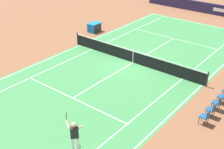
{
  "coord_description": "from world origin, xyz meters",
  "views": [
    {
      "loc": [
        16.88,
        11.41,
        9.76
      ],
      "look_at": [
        3.83,
        1.02,
        0.9
      ],
      "focal_mm": 47.72,
      "sensor_mm": 36.0,
      "label": 1
    }
  ],
  "objects": [
    {
      "name": "spectator_chair_6",
      "position": [
        3.01,
        7.33,
        0.52
      ],
      "size": [
        0.44,
        0.44,
        0.88
      ],
      "color": "#38383D",
      "rests_on": "ground_plane"
    },
    {
      "name": "spectator_chair_5",
      "position": [
        2.17,
        7.33,
        0.52
      ],
      "size": [
        0.44,
        0.44,
        0.88
      ],
      "color": "#38383D",
      "rests_on": "ground_plane"
    },
    {
      "name": "court_slab",
      "position": [
        0.0,
        0.0,
        0.0
      ],
      "size": [
        24.2,
        11.4,
        0.0
      ],
      "primitive_type": "cube",
      "color": "#387A42",
      "rests_on": "ground_plane"
    },
    {
      "name": "spectator_chair_7",
      "position": [
        3.85,
        7.33,
        0.52
      ],
      "size": [
        0.44,
        0.44,
        0.88
      ],
      "color": "#38383D",
      "rests_on": "ground_plane"
    },
    {
      "name": "ground_plane",
      "position": [
        0.0,
        0.0,
        0.0
      ],
      "size": [
        60.0,
        60.0,
        0.0
      ],
      "primitive_type": "plane",
      "color": "brown"
    },
    {
      "name": "equipment_cart_tarped",
      "position": [
        -3.34,
        -6.81,
        0.44
      ],
      "size": [
        1.25,
        0.84,
        0.85
      ],
      "color": "#2D2D33",
      "rests_on": "ground_plane"
    },
    {
      "name": "court_line_markings",
      "position": [
        0.0,
        0.0,
        0.0
      ],
      "size": [
        23.85,
        11.05,
        0.01
      ],
      "color": "white",
      "rests_on": "ground_plane"
    },
    {
      "name": "tennis_net",
      "position": [
        0.0,
        0.0,
        0.49
      ],
      "size": [
        0.1,
        11.7,
        1.08
      ],
      "color": "#2D2D33",
      "rests_on": "ground_plane"
    },
    {
      "name": "tennis_ball",
      "position": [
        -3.21,
        0.14,
        0.03
      ],
      "size": [
        0.07,
        0.07,
        0.07
      ],
      "primitive_type": "sphere",
      "color": "#CCE01E",
      "rests_on": "ground_plane"
    },
    {
      "name": "spectator_chair_4",
      "position": [
        1.33,
        7.33,
        0.52
      ],
      "size": [
        0.44,
        0.44,
        0.88
      ],
      "color": "#38383D",
      "rests_on": "ground_plane"
    },
    {
      "name": "stadium_barrier",
      "position": [
        -15.9,
        0.01,
        0.6
      ],
      "size": [
        0.26,
        17.0,
        1.2
      ],
      "color": "#231E47",
      "rests_on": "ground_plane"
    },
    {
      "name": "tennis_player_near",
      "position": [
        9.56,
        3.38,
        0.93
      ],
      "size": [
        0.75,
        1.14,
        1.7
      ],
      "color": "white",
      "rests_on": "ground_plane"
    }
  ]
}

